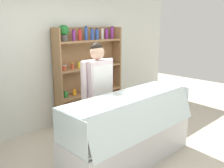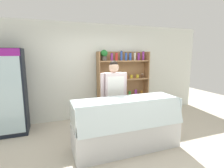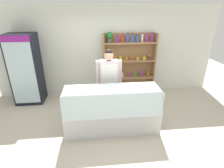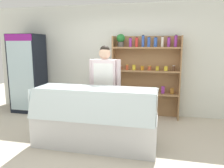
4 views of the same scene
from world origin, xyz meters
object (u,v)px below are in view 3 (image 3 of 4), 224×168
Objects in this scene: deli_display_case at (112,117)px; shop_clerk at (109,77)px; shelving_unit at (128,60)px; drinks_fridge at (26,70)px.

deli_display_case is 1.22× the size of shop_clerk.
shelving_unit is 1.15× the size of shop_clerk.
shelving_unit is (2.96, 0.24, 0.11)m from drinks_fridge.
drinks_fridge reaches higher than shelving_unit.
shop_clerk is at bearing -121.66° from shelving_unit.
shelving_unit reaches higher than shop_clerk.
shelving_unit is at bearing 58.34° from shop_clerk.
drinks_fridge reaches higher than deli_display_case.
drinks_fridge reaches higher than shop_clerk.
drinks_fridge is 1.16× the size of shop_clerk.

